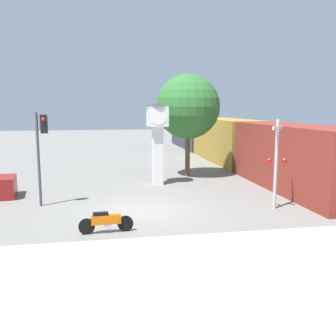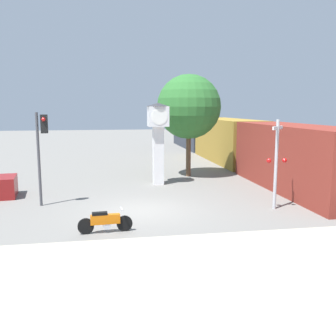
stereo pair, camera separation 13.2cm
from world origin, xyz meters
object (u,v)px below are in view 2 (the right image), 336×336
object	(u,v)px
motorcycle	(105,221)
railroad_crossing_signal	(276,161)
clock_tower	(158,131)
traffic_light	(41,142)
street_tree	(189,107)
freight_train	(228,140)

from	to	relation	value
motorcycle	railroad_crossing_signal	bearing A→B (deg)	10.84
motorcycle	clock_tower	distance (m)	8.90
traffic_light	railroad_crossing_signal	xyz separation A→B (m)	(9.80, -2.25, -0.74)
street_tree	railroad_crossing_signal	bearing A→B (deg)	-76.98
motorcycle	freight_train	size ratio (longest dim) A/B	0.06
clock_tower	motorcycle	bearing A→B (deg)	-110.80
motorcycle	clock_tower	world-z (taller)	clock_tower
traffic_light	street_tree	xyz separation A→B (m)	(7.90, 6.00, 1.52)
freight_train	street_tree	xyz separation A→B (m)	(-4.68, -6.16, 2.64)
traffic_light	motorcycle	bearing A→B (deg)	-57.69
motorcycle	freight_train	distance (m)	19.15
traffic_light	street_tree	bearing A→B (deg)	37.20
street_tree	traffic_light	bearing A→B (deg)	-142.80
motorcycle	railroad_crossing_signal	size ratio (longest dim) A/B	0.49
traffic_light	street_tree	size ratio (longest dim) A/B	0.65
railroad_crossing_signal	street_tree	size ratio (longest dim) A/B	0.60
motorcycle	railroad_crossing_signal	distance (m)	7.61
freight_train	traffic_light	distance (m)	17.53
traffic_light	street_tree	world-z (taller)	street_tree
freight_train	motorcycle	bearing A→B (deg)	-121.35
traffic_light	railroad_crossing_signal	size ratio (longest dim) A/B	1.08
railroad_crossing_signal	motorcycle	bearing A→B (deg)	-165.05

